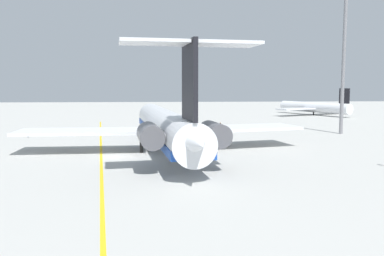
{
  "coord_description": "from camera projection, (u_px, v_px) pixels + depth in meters",
  "views": [
    {
      "loc": [
        53.33,
        6.28,
        9.5
      ],
      "look_at": [
        -4.82,
        10.63,
        3.3
      ],
      "focal_mm": 36.94,
      "sensor_mm": 36.0,
      "label": 1
    }
  ],
  "objects": [
    {
      "name": "taxiway_centreline",
      "position": [
        101.0,
        151.0,
        57.99
      ],
      "size": [
        97.05,
        15.44,
        0.01
      ],
      "primitive_type": "cube",
      "rotation": [
        0.0,
        0.0,
        3.3
      ],
      "color": "gold",
      "rests_on": "ground"
    },
    {
      "name": "ground_crew_near_nose",
      "position": [
        220.0,
        125.0,
        86.23
      ],
      "size": [
        0.26,
        0.38,
        1.65
      ],
      "rotation": [
        0.0,
        0.0,
        5.83
      ],
      "color": "black",
      "rests_on": "ground"
    },
    {
      "name": "ground",
      "position": [
        116.0,
        157.0,
        53.42
      ],
      "size": [
        370.97,
        370.97,
        0.0
      ],
      "primitive_type": "plane",
      "color": "#ADADA8"
    },
    {
      "name": "airliner_far_left",
      "position": [
        312.0,
        107.0,
        130.68
      ],
      "size": [
        27.87,
        28.16,
        8.84
      ],
      "rotation": [
        0.0,
        0.0,
        3.6
      ],
      "color": "silver",
      "rests_on": "ground"
    },
    {
      "name": "safety_cone_tail",
      "position": [
        236.0,
        129.0,
        84.78
      ],
      "size": [
        0.4,
        0.4,
        0.55
      ],
      "primitive_type": "cone",
      "color": "#EA590F",
      "rests_on": "ground"
    },
    {
      "name": "ground_crew_portside",
      "position": [
        28.0,
        132.0,
        73.07
      ],
      "size": [
        0.4,
        0.28,
        1.74
      ],
      "rotation": [
        0.0,
        0.0,
        5.17
      ],
      "color": "black",
      "rests_on": "ground"
    },
    {
      "name": "main_jetliner",
      "position": [
        166.0,
        126.0,
        56.97
      ],
      "size": [
        48.23,
        42.71,
        14.05
      ],
      "rotation": [
        0.0,
        0.0,
        3.27
      ],
      "color": "silver",
      "rests_on": "ground"
    },
    {
      "name": "light_mast",
      "position": [
        344.0,
        52.0,
        77.39
      ],
      "size": [
        4.0,
        0.7,
        29.73
      ],
      "color": "slate",
      "rests_on": "ground"
    }
  ]
}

